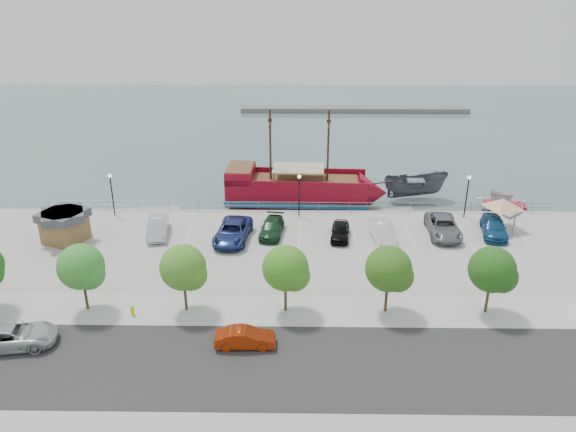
{
  "coord_description": "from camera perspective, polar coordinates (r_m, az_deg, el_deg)",
  "views": [
    {
      "loc": [
        -0.35,
        -43.48,
        21.98
      ],
      "look_at": [
        -1.0,
        2.0,
        2.0
      ],
      "focal_mm": 35.0,
      "sensor_mm": 36.0,
      "label": 1
    }
  ],
  "objects": [
    {
      "name": "dock_east",
      "position": [
        59.6,
        16.4,
        0.23
      ],
      "size": [
        7.32,
        2.86,
        0.41
      ],
      "primitive_type": "cube",
      "rotation": [
        0.0,
        0.0,
        0.12
      ],
      "color": "#666358",
      "rests_on": "ground"
    },
    {
      "name": "parked_car_c",
      "position": [
        49.76,
        -5.63,
        -1.57
      ],
      "size": [
        3.37,
        6.19,
        1.65
      ],
      "primitive_type": "imported",
      "rotation": [
        0.0,
        0.0,
        -0.11
      ],
      "color": "navy",
      "rests_on": "land_slab"
    },
    {
      "name": "far_shore",
      "position": [
        101.56,
        6.77,
        10.71
      ],
      "size": [
        40.0,
        3.0,
        0.8
      ],
      "primitive_type": "cube",
      "color": "slate",
      "rests_on": "ground"
    },
    {
      "name": "pirate_ship",
      "position": [
        58.87,
        2.08,
        2.62
      ],
      "size": [
        17.2,
        5.55,
        10.77
      ],
      "rotation": [
        0.0,
        0.0,
        -0.05
      ],
      "color": "maroon",
      "rests_on": "ground"
    },
    {
      "name": "lamp_post_left",
      "position": [
        56.32,
        -17.52,
        2.82
      ],
      "size": [
        0.36,
        0.36,
        4.28
      ],
      "color": "black",
      "rests_on": "land_slab"
    },
    {
      "name": "tree_b",
      "position": [
        40.93,
        -20.12,
        -5.03
      ],
      "size": [
        3.3,
        3.2,
        5.0
      ],
      "color": "#473321",
      "rests_on": "sidewalk"
    },
    {
      "name": "canopy_tent",
      "position": [
        54.65,
        21.07,
        1.64
      ],
      "size": [
        5.3,
        5.3,
        3.34
      ],
      "rotation": [
        0.0,
        0.0,
        -0.42
      ],
      "color": "slate",
      "rests_on": "land_slab"
    },
    {
      "name": "parked_car_h",
      "position": [
        53.89,
        20.18,
        -1.06
      ],
      "size": [
        2.9,
        5.3,
        1.46
      ],
      "primitive_type": "imported",
      "rotation": [
        0.0,
        0.0,
        -0.18
      ],
      "color": "navy",
      "rests_on": "land_slab"
    },
    {
      "name": "street",
      "position": [
        35.18,
        1.25,
        -14.94
      ],
      "size": [
        100.0,
        8.0,
        0.04
      ],
      "primitive_type": "cube",
      "color": "#2F2D2C",
      "rests_on": "land_slab"
    },
    {
      "name": "parked_car_f",
      "position": [
        50.14,
        9.63,
        -1.64
      ],
      "size": [
        2.19,
        4.95,
        1.58
      ],
      "primitive_type": "imported",
      "rotation": [
        0.0,
        0.0,
        0.11
      ],
      "color": "white",
      "rests_on": "land_slab"
    },
    {
      "name": "street_van",
      "position": [
        40.25,
        -26.18,
        -10.9
      ],
      "size": [
        5.73,
        3.37,
        1.49
      ],
      "primitive_type": "imported",
      "rotation": [
        0.0,
        0.0,
        1.74
      ],
      "color": "#B1B7BA",
      "rests_on": "street"
    },
    {
      "name": "street_sedan",
      "position": [
        36.43,
        -4.37,
        -12.24
      ],
      "size": [
        3.89,
        1.47,
        1.27
      ],
      "primitive_type": "imported",
      "rotation": [
        0.0,
        0.0,
        1.6
      ],
      "color": "#9E2708",
      "rests_on": "street"
    },
    {
      "name": "lamp_post_mid",
      "position": [
        53.48,
        1.14,
        2.86
      ],
      "size": [
        0.36,
        0.36,
        4.28
      ],
      "color": "black",
      "rests_on": "land_slab"
    },
    {
      "name": "tree_d",
      "position": [
        38.28,
        -0.04,
        -5.5
      ],
      "size": [
        3.3,
        3.2,
        5.0
      ],
      "color": "#473321",
      "rests_on": "sidewalk"
    },
    {
      "name": "tree_f",
      "position": [
        40.58,
        20.23,
        -5.3
      ],
      "size": [
        3.3,
        3.2,
        5.0
      ],
      "color": "#473321",
      "rests_on": "sidewalk"
    },
    {
      "name": "fire_hydrant",
      "position": [
        40.72,
        -15.53,
        -9.23
      ],
      "size": [
        0.27,
        0.27,
        0.78
      ],
      "rotation": [
        0.0,
        0.0,
        -0.17
      ],
      "color": "#CFBB01",
      "rests_on": "sidewalk"
    },
    {
      "name": "parked_car_g",
      "position": [
        52.41,
        15.5,
        -1.05
      ],
      "size": [
        2.87,
        5.83,
        1.59
      ],
      "primitive_type": "imported",
      "rotation": [
        0.0,
        0.0,
        -0.04
      ],
      "color": "slate",
      "rests_on": "land_slab"
    },
    {
      "name": "parked_car_b",
      "position": [
        51.81,
        -13.11,
        -1.1
      ],
      "size": [
        2.31,
        4.89,
        1.55
      ],
      "primitive_type": "imported",
      "rotation": [
        0.0,
        0.0,
        0.15
      ],
      "color": "silver",
      "rests_on": "land_slab"
    },
    {
      "name": "seawall_railing",
      "position": [
        55.58,
        1.12,
        1.01
      ],
      "size": [
        50.0,
        0.06,
        1.0
      ],
      "color": "slate",
      "rests_on": "land_slab"
    },
    {
      "name": "ground",
      "position": [
        49.18,
        1.13,
        -4.15
      ],
      "size": [
        160.0,
        160.0,
        0.0
      ],
      "primitive_type": "plane",
      "color": "#445E62"
    },
    {
      "name": "parked_car_e",
      "position": [
        50.13,
        5.33,
        -1.54
      ],
      "size": [
        2.07,
        4.15,
        1.36
      ],
      "primitive_type": "imported",
      "rotation": [
        0.0,
        0.0,
        -0.12
      ],
      "color": "black",
      "rests_on": "land_slab"
    },
    {
      "name": "dock_mid",
      "position": [
        58.07,
        9.5,
        0.27
      ],
      "size": [
        6.85,
        2.66,
        0.38
      ],
      "primitive_type": "cube",
      "rotation": [
        0.0,
        0.0,
        0.12
      ],
      "color": "gray",
      "rests_on": "ground"
    },
    {
      "name": "patrol_boat",
      "position": [
        62.3,
        12.8,
        2.81
      ],
      "size": [
        7.34,
        3.51,
        2.73
      ],
      "primitive_type": "imported",
      "rotation": [
        0.0,
        0.0,
        1.7
      ],
      "color": "#454A53",
      "rests_on": "ground"
    },
    {
      "name": "parked_car_d",
      "position": [
        50.59,
        -1.65,
        -1.2
      ],
      "size": [
        2.38,
        4.82,
        1.35
      ],
      "primitive_type": "imported",
      "rotation": [
        0.0,
        0.0,
        -0.11
      ],
      "color": "#153B20",
      "rests_on": "land_slab"
    },
    {
      "name": "sidewalk",
      "position": [
        40.04,
        1.2,
        -9.56
      ],
      "size": [
        100.0,
        4.0,
        0.05
      ],
      "primitive_type": "cube",
      "color": "silver",
      "rests_on": "land_slab"
    },
    {
      "name": "dock_west",
      "position": [
        59.36,
        -14.03,
        0.39
      ],
      "size": [
        6.96,
        3.0,
        0.38
      ],
      "primitive_type": "cube",
      "rotation": [
        0.0,
        0.0,
        0.16
      ],
      "color": "gray",
      "rests_on": "ground"
    },
    {
      "name": "tree_c",
      "position": [
        39.0,
        -10.42,
        -5.34
      ],
      "size": [
        3.3,
        3.2,
        5.0
      ],
      "color": "#473321",
      "rests_on": "sidewalk"
    },
    {
      "name": "shed",
      "position": [
        52.84,
        -21.77,
        -0.88
      ],
      "size": [
        4.47,
        4.47,
        2.82
      ],
      "rotation": [
        0.0,
        0.0,
        -0.4
      ],
      "color": "brown",
      "rests_on": "land_slab"
    },
    {
      "name": "speedboat",
      "position": [
        61.29,
        21.09,
        0.79
      ],
      "size": [
        6.62,
        8.23,
        1.51
      ],
      "primitive_type": "imported",
      "rotation": [
        0.0,
        0.0,
        -0.21
      ],
      "color": "silver",
      "rests_on": "ground"
    },
    {
      "name": "lamp_post_right",
      "position": [
        55.92,
        17.78,
        2.64
      ],
      "size": [
        0.36,
        0.36,
        4.28
      ],
      "color": "black",
      "rests_on": "land_slab"
    },
    {
      "name": "tree_e",
      "position": [
        38.82,
        10.4,
        -5.48
      ],
      "size": [
        3.3,
        3.2,
        5.0
      ],
      "color": "#473321",
      "rests_on": "sidewalk"
    }
  ]
}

